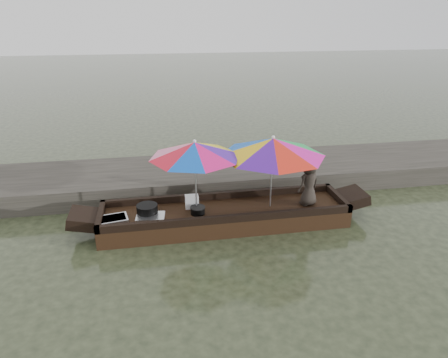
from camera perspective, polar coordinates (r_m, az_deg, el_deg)
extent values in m
plane|color=#242B1B|center=(8.53, 0.12, -6.47)|extent=(80.00, 80.00, 0.00)
cube|color=#2D2B26|center=(10.38, -2.02, 0.55)|extent=(22.00, 2.20, 0.50)
cube|color=black|center=(8.44, 0.12, -5.44)|extent=(5.12, 1.20, 0.35)
cylinder|color=black|center=(8.24, -10.91, -4.38)|extent=(0.43, 0.43, 0.22)
cube|color=silver|center=(8.16, -15.59, -5.64)|extent=(0.62, 0.49, 0.09)
cube|color=silver|center=(8.14, -10.46, -5.35)|extent=(0.60, 0.44, 0.06)
cylinder|color=black|center=(8.18, -3.78, -4.54)|extent=(0.29, 0.29, 0.14)
cube|color=silver|center=(8.43, -4.61, -3.23)|extent=(0.29, 0.23, 0.26)
imported|color=#2B251F|center=(8.57, 12.06, -0.55)|extent=(0.57, 0.47, 0.99)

